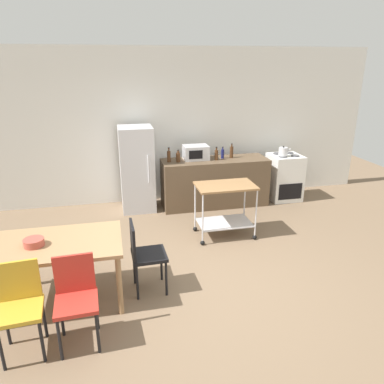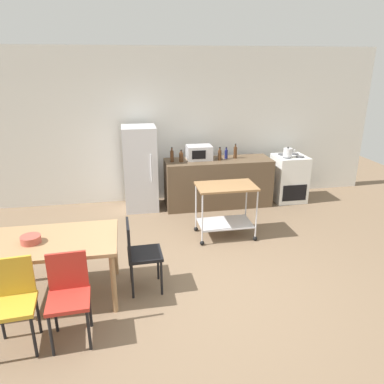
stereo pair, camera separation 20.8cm
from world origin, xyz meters
The scene contains 18 objects.
ground_plane centered at (0.00, 0.00, 0.00)m, with size 12.00×12.00×0.00m, color brown.
back_wall centered at (0.00, 3.20, 1.45)m, with size 8.40×0.12×2.90m, color silver.
kitchen_counter centered at (0.90, 2.60, 0.45)m, with size 2.00×0.64×0.90m, color brown.
dining_table centered at (-1.69, 0.05, 0.67)m, with size 1.50×0.90×0.75m.
chair_mustard centered at (-1.91, -0.67, 0.52)m, with size 0.43×0.43×0.89m.
chair_black centered at (-0.70, 0.05, 0.52)m, with size 0.41×0.41×0.89m.
chair_red centered at (-1.41, -0.66, 0.52)m, with size 0.42×0.42×0.89m.
stove_oven centered at (2.35, 2.62, 0.45)m, with size 0.60×0.61×0.92m.
refrigerator centered at (-0.55, 2.70, 0.78)m, with size 0.60×0.63×1.55m.
kitchen_cart centered at (0.69, 1.27, 0.57)m, with size 0.91×0.57×0.85m.
bottle_olive_oil centered at (0.03, 2.61, 1.01)m, with size 0.07×0.07×0.27m.
bottle_sesame_oil centered at (0.20, 2.58, 0.99)m, with size 0.08×0.08×0.22m.
microwave centered at (0.55, 2.70, 1.03)m, with size 0.46×0.35×0.26m.
bottle_hot_sauce centered at (0.91, 2.56, 1.00)m, with size 0.07×0.07×0.25m.
bottle_sparkling_water centered at (1.06, 2.66, 0.99)m, with size 0.06×0.06×0.22m.
bottle_wine centered at (1.24, 2.66, 1.01)m, with size 0.06×0.06×0.27m.
fruit_bowl centered at (-1.87, 0.02, 0.79)m, with size 0.22×0.22×0.08m, color #B24C3F.
kettle centered at (2.23, 2.52, 1.00)m, with size 0.24×0.17×0.19m.
Camera 1 is at (-0.98, -3.80, 2.63)m, focal length 34.32 mm.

